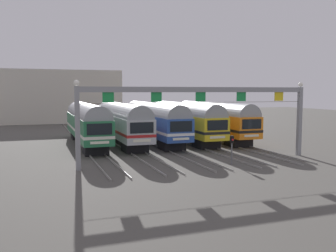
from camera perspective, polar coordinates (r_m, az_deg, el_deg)
The scene contains 10 objects.
ground_plane at distance 45.14m, azimuth -2.20°, elevation -2.47°, with size 160.00×160.00×0.00m, color #4C4944.
track_bed at distance 61.47m, azimuth -6.93°, elevation -0.36°, with size 17.36×70.00×0.15m.
commuter_train_green at distance 43.17m, azimuth -12.31°, elevation 0.64°, with size 2.88×18.06×4.77m.
commuter_train_stainless at distance 43.84m, azimuth -7.16°, elevation 0.79°, with size 2.88×18.06×4.77m.
commuter_train_blue at distance 44.86m, azimuth -2.21°, elevation 0.93°, with size 2.88×18.06×4.77m.
commuter_train_yellow at distance 46.19m, azimuth 2.49°, elevation 1.06°, with size 2.88×18.06×4.77m.
commuter_train_orange at distance 47.81m, azimuth 6.90°, elevation 1.17°, with size 2.88×18.06×4.77m.
catenary_gantry at distance 32.11m, azimuth 4.98°, elevation 3.73°, with size 21.10×0.44×6.97m.
yard_signal_mast at distance 31.53m, azimuth 9.72°, elevation -2.75°, with size 0.28×0.35×2.46m.
maintenance_building at distance 77.76m, azimuth -16.06°, elevation 4.35°, with size 22.84×10.00×10.18m, color beige.
Camera 1 is at (-13.32, -42.70, 6.09)m, focal length 39.96 mm.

